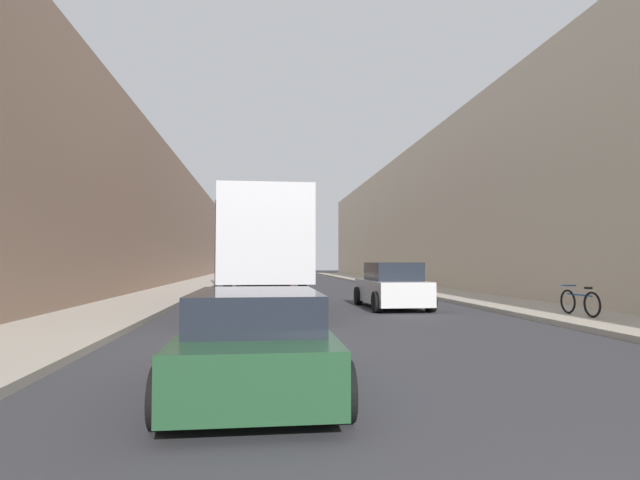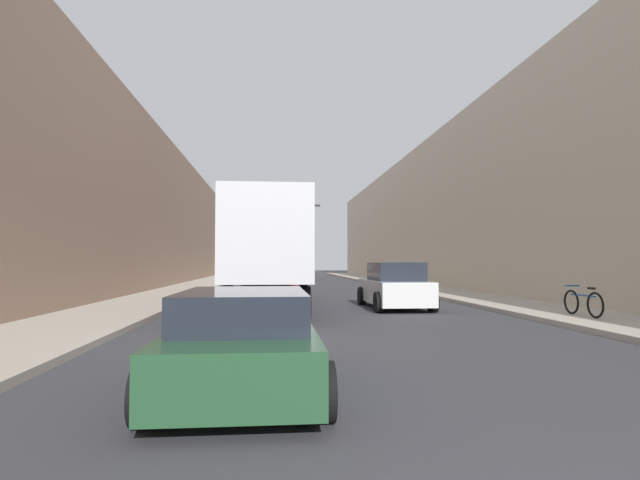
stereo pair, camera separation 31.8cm
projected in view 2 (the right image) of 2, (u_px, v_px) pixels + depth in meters
name	position (u px, v px, depth m)	size (l,w,h in m)	color
sidewalk_right	(416.00, 287.00, 31.75)	(3.23, 80.00, 0.15)	#B2A899
sidewalk_left	(189.00, 288.00, 30.43)	(3.23, 80.00, 0.15)	#B2A899
building_right	(484.00, 209.00, 32.40)	(6.00, 80.00, 10.31)	beige
building_left	(113.00, 210.00, 30.20)	(6.00, 80.00, 9.68)	#997A66
semi_truck	(268.00, 249.00, 19.47)	(2.59, 13.01, 3.80)	silver
sedan_car	(244.00, 340.00, 6.75)	(2.07, 4.42, 1.31)	#234C2D
suv_car	(394.00, 287.00, 18.26)	(2.10, 4.49, 1.67)	silver
traffic_signal_gantry	(248.00, 226.00, 33.58)	(6.62, 0.35, 5.85)	black
parked_bicycle	(583.00, 303.00, 14.20)	(0.44, 1.82, 0.86)	black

